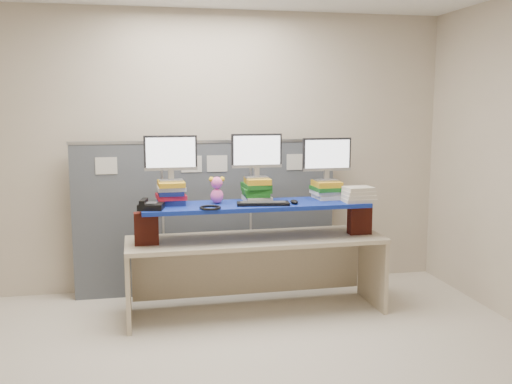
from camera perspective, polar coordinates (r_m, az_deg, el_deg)
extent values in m
cube|color=beige|center=(3.83, -2.04, 1.73)|extent=(5.00, 4.00, 2.80)
cube|color=silver|center=(4.23, -1.93, -17.39)|extent=(5.00, 4.00, 0.01)
cube|color=#42474E|center=(5.65, -13.67, -2.94)|extent=(0.85, 0.05, 1.50)
cube|color=#42474E|center=(5.68, -4.89, -2.67)|extent=(0.85, 0.05, 1.50)
cube|color=#42474E|center=(5.83, 3.60, -2.35)|extent=(0.85, 0.05, 1.50)
cube|color=#ADB0B4|center=(5.58, -4.99, 5.06)|extent=(2.60, 0.06, 0.03)
cube|color=silver|center=(5.54, -14.74, 2.55)|extent=(0.20, 0.00, 0.16)
cube|color=silver|center=(5.55, -6.47, 2.79)|extent=(0.20, 0.00, 0.16)
cube|color=silver|center=(5.58, -3.91, 2.85)|extent=(0.20, 0.00, 0.16)
cube|color=silver|center=(5.73, 4.06, 3.01)|extent=(0.20, 0.00, 0.16)
cube|color=#C0AF92|center=(5.09, 0.00, -4.79)|extent=(2.30, 0.71, 0.04)
cube|color=#C0AF92|center=(5.08, -12.66, -9.13)|extent=(0.05, 0.62, 0.66)
cube|color=#C0AF92|center=(5.52, 11.58, -7.63)|extent=(0.05, 0.62, 0.66)
cube|color=maroon|center=(4.90, -10.92, -3.61)|extent=(0.20, 0.11, 0.28)
cube|color=maroon|center=(5.30, 10.32, -2.68)|extent=(0.20, 0.11, 0.28)
cube|color=#0E086A|center=(5.03, 0.00, -1.33)|extent=(2.00, 0.53, 0.04)
cube|color=navy|center=(5.05, -8.50, -0.90)|extent=(0.25, 0.29, 0.05)
cube|color=red|center=(5.03, -8.50, -0.44)|extent=(0.27, 0.29, 0.04)
cube|color=navy|center=(5.03, -8.54, 0.00)|extent=(0.22, 0.31, 0.04)
cube|color=silver|center=(5.02, -8.47, 0.40)|extent=(0.24, 0.27, 0.04)
cube|color=gold|center=(5.01, -8.49, 0.83)|extent=(0.23, 0.31, 0.04)
cube|color=silver|center=(5.14, 0.09, -0.64)|extent=(0.24, 0.28, 0.05)
cube|color=#19601B|center=(5.13, -0.01, -0.20)|extent=(0.22, 0.27, 0.04)
cube|color=#19601B|center=(5.13, 0.03, 0.21)|extent=(0.25, 0.27, 0.04)
cube|color=#19601B|center=(5.13, 0.01, 0.65)|extent=(0.24, 0.31, 0.04)
cube|color=gold|center=(5.12, 0.15, 1.12)|extent=(0.22, 0.27, 0.05)
cube|color=silver|center=(5.32, 7.12, -0.45)|extent=(0.23, 0.27, 0.04)
cube|color=silver|center=(5.33, 7.07, -0.02)|extent=(0.26, 0.28, 0.04)
cube|color=#19601B|center=(5.30, 6.98, 0.35)|extent=(0.24, 0.29, 0.04)
cube|color=gold|center=(5.30, 7.08, 0.83)|extent=(0.23, 0.26, 0.05)
cube|color=#9C9CA0|center=(5.01, -8.48, 1.16)|extent=(0.20, 0.13, 0.01)
cube|color=#9C9CA0|center=(5.01, -8.49, 1.70)|extent=(0.05, 0.04, 0.08)
cube|color=black|center=(4.99, -8.54, 3.89)|extent=(0.46, 0.04, 0.30)
cube|color=white|center=(4.97, -8.53, 3.87)|extent=(0.42, 0.01, 0.27)
cube|color=#9C9CA0|center=(5.12, 0.06, 1.48)|extent=(0.20, 0.13, 0.01)
cube|color=#9C9CA0|center=(5.11, 0.06, 2.01)|extent=(0.05, 0.04, 0.08)
cube|color=black|center=(5.09, 0.06, 4.16)|extent=(0.46, 0.04, 0.30)
cube|color=white|center=(5.07, 0.10, 4.14)|extent=(0.42, 0.01, 0.27)
cube|color=#9C9CA0|center=(5.30, 7.04, 1.17)|extent=(0.20, 0.13, 0.01)
cube|color=#9C9CA0|center=(5.30, 7.05, 1.69)|extent=(0.05, 0.04, 0.08)
cube|color=black|center=(5.28, 7.09, 3.76)|extent=(0.46, 0.04, 0.30)
cube|color=white|center=(5.26, 7.16, 3.74)|extent=(0.42, 0.01, 0.27)
cube|color=black|center=(4.93, 0.71, -1.17)|extent=(0.47, 0.21, 0.03)
cube|color=#2A2A2D|center=(4.93, 0.71, -1.00)|extent=(0.40, 0.15, 0.00)
ellipsoid|color=black|center=(5.00, 3.84, -0.98)|extent=(0.08, 0.13, 0.04)
cube|color=black|center=(4.80, -10.46, -1.43)|extent=(0.23, 0.21, 0.05)
cube|color=#2A2A2D|center=(4.80, -10.46, -1.09)|extent=(0.12, 0.12, 0.01)
cube|color=black|center=(4.81, -11.18, -0.92)|extent=(0.08, 0.19, 0.04)
torus|color=black|center=(4.77, -4.60, -1.56)|extent=(0.22, 0.22, 0.02)
ellipsoid|color=#FF61B7|center=(5.02, -3.93, -0.40)|extent=(0.11, 0.10, 0.13)
sphere|color=#FF61B7|center=(5.00, -3.94, 0.93)|extent=(0.10, 0.10, 0.10)
sphere|color=yellow|center=(5.00, -4.48, 1.27)|extent=(0.05, 0.05, 0.05)
sphere|color=yellow|center=(5.01, -3.42, 1.29)|extent=(0.05, 0.05, 0.05)
cube|color=beige|center=(5.19, 10.19, -0.77)|extent=(0.28, 0.23, 0.03)
cube|color=beige|center=(5.19, 10.20, -0.40)|extent=(0.27, 0.22, 0.03)
cube|color=beige|center=(5.18, 10.21, -0.04)|extent=(0.26, 0.21, 0.03)
cube|color=beige|center=(5.18, 10.22, 0.32)|extent=(0.25, 0.19, 0.03)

